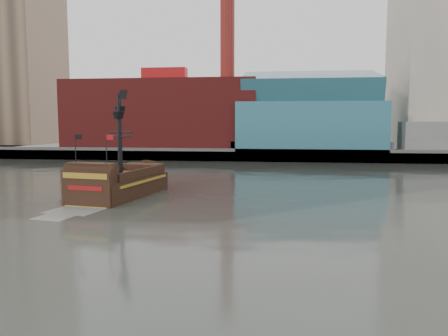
# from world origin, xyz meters

# --- Properties ---
(ground) EXTENTS (400.00, 400.00, 0.00)m
(ground) POSITION_xyz_m (0.00, 0.00, 0.00)
(ground) COLOR #292C27
(ground) RESTS_ON ground
(promenade_far) EXTENTS (220.00, 60.00, 2.00)m
(promenade_far) POSITION_xyz_m (0.00, 92.00, 1.00)
(promenade_far) COLOR slate
(promenade_far) RESTS_ON ground
(seawall) EXTENTS (220.00, 1.00, 2.60)m
(seawall) POSITION_xyz_m (0.00, 62.50, 1.30)
(seawall) COLOR #4C4C49
(seawall) RESTS_ON ground
(skyline) EXTENTS (149.00, 45.00, 62.00)m
(skyline) POSITION_xyz_m (5.21, 84.56, 24.55)
(skyline) COLOR brown
(skyline) RESTS_ON promenade_far
(pirate_ship) EXTENTS (7.42, 16.89, 12.22)m
(pirate_ship) POSITION_xyz_m (-12.91, 19.13, 1.11)
(pirate_ship) COLOR black
(pirate_ship) RESTS_ON ground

